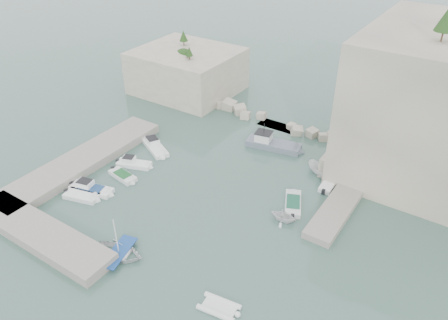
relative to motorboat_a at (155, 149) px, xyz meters
The scene contains 20 objects.
ground 13.77m from the motorboat_a, 30.78° to the right, with size 400.00×400.00×0.00m, color #426357.
cliff_terrace 27.17m from the motorboat_a, 23.80° to the left, with size 8.00×10.00×2.50m, color beige.
outcrop_west 20.03m from the motorboat_a, 114.46° to the left, with size 16.00×14.00×7.00m, color beige.
quay_west 9.58m from the motorboat_a, 122.70° to the right, with size 5.00×24.00×1.10m, color #9E9689.
quay_south 19.64m from the motorboat_a, 84.64° to the right, with size 18.00×4.00×1.10m, color #9E9689.
ledge_east 25.51m from the motorboat_a, ahead, with size 3.00×16.00×0.80m, color #9E9689.
breakwater 18.48m from the motorboat_a, 54.08° to the left, with size 28.00×3.00×1.40m, color beige.
motorboat_a is the anchor object (origin of this frame).
motorboat_b 4.63m from the motorboat_a, 83.39° to the right, with size 4.77×1.56×1.40m, color white, non-canonical shape.
motorboat_c 7.36m from the motorboat_a, 80.93° to the right, with size 4.26×1.55×0.70m, color silver, non-canonical shape.
motorboat_d 11.29m from the motorboat_a, 89.56° to the right, with size 5.73×1.71×1.40m, color white, non-canonical shape.
motorboat_e 12.76m from the motorboat_a, 89.41° to the right, with size 4.40×1.80×0.70m, color white, non-canonical shape.
rowboat 19.84m from the motorboat_a, 58.95° to the right, with size 3.56×4.99×1.03m, color white.
inflatable_dinghy 27.48m from the motorboat_a, 37.69° to the right, with size 3.78×1.83×0.44m, color white, non-canonical shape.
tender_east_a 21.40m from the motorboat_a, ahead, with size 2.56×2.97×1.56m, color white.
tender_east_b 20.86m from the motorboat_a, ahead, with size 5.02×1.71×0.70m, color silver, non-canonical shape.
tender_east_c 23.35m from the motorboat_a, 12.72° to the left, with size 4.42×1.43×0.70m, color white, non-canonical shape.
tender_east_d 21.96m from the motorboat_a, 17.16° to the left, with size 1.50×4.00×1.54m, color white.
work_boat 16.01m from the motorboat_a, 34.76° to the left, with size 8.04×2.37×2.20m, color slate, non-canonical shape.
rowboat_mast 20.01m from the motorboat_a, 58.95° to the right, with size 0.10×0.10×4.20m, color white.
Camera 1 is at (23.63, -29.76, 30.64)m, focal length 35.00 mm.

